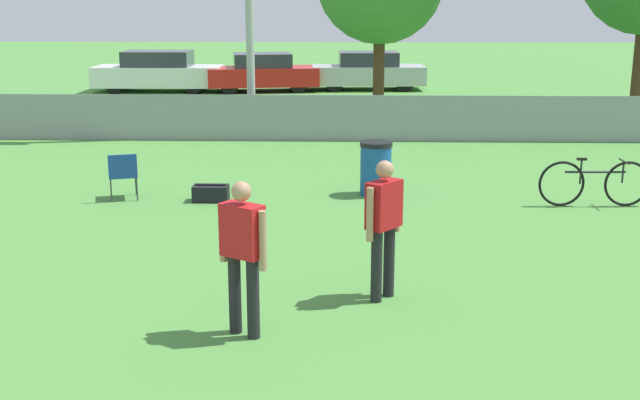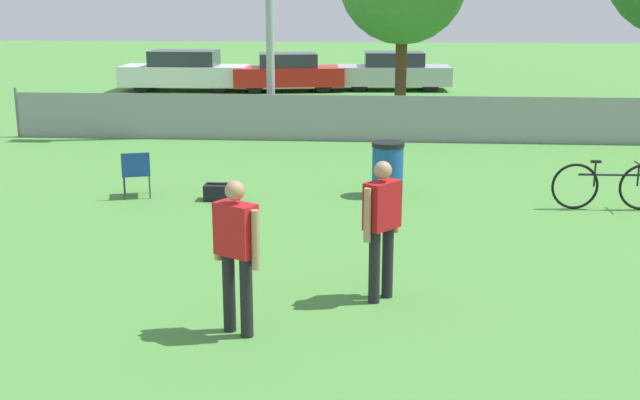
{
  "view_description": "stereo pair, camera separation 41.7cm",
  "coord_description": "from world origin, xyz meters",
  "px_view_note": "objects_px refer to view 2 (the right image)",
  "views": [
    {
      "loc": [
        -0.91,
        -1.03,
        3.4
      ],
      "look_at": [
        -1.17,
        8.14,
        1.05
      ],
      "focal_mm": 45.0,
      "sensor_mm": 36.0,
      "label": 1
    },
    {
      "loc": [
        -0.49,
        -1.01,
        3.4
      ],
      "look_at": [
        -1.17,
        8.14,
        1.05
      ],
      "focal_mm": 45.0,
      "sensor_mm": 36.0,
      "label": 2
    }
  ],
  "objects_px": {
    "parked_car_white": "(185,71)",
    "parked_car_silver": "(394,72)",
    "bicycle_sideline": "(609,186)",
    "trash_bin": "(388,169)",
    "gear_bag_sideline": "(222,192)",
    "player_defender_red": "(236,246)",
    "folding_chair_sideline": "(136,171)",
    "player_thrower_red": "(382,221)",
    "parked_car_red": "(288,73)"
  },
  "relations": [
    {
      "from": "parked_car_white",
      "to": "parked_car_silver",
      "type": "bearing_deg",
      "value": 6.05
    },
    {
      "from": "bicycle_sideline",
      "to": "parked_car_silver",
      "type": "relative_size",
      "value": 0.44
    },
    {
      "from": "trash_bin",
      "to": "gear_bag_sideline",
      "type": "bearing_deg",
      "value": -169.31
    },
    {
      "from": "player_defender_red",
      "to": "folding_chair_sideline",
      "type": "distance_m",
      "value": 6.23
    },
    {
      "from": "parked_car_white",
      "to": "trash_bin",
      "type": "bearing_deg",
      "value": -64.43
    },
    {
      "from": "player_thrower_red",
      "to": "gear_bag_sideline",
      "type": "bearing_deg",
      "value": 70.5
    },
    {
      "from": "player_defender_red",
      "to": "parked_car_red",
      "type": "distance_m",
      "value": 21.65
    },
    {
      "from": "trash_bin",
      "to": "player_defender_red",
      "type": "bearing_deg",
      "value": -104.62
    },
    {
      "from": "parked_car_white",
      "to": "parked_car_red",
      "type": "distance_m",
      "value": 3.77
    },
    {
      "from": "player_thrower_red",
      "to": "folding_chair_sideline",
      "type": "height_order",
      "value": "player_thrower_red"
    },
    {
      "from": "parked_car_white",
      "to": "player_thrower_red",
      "type": "bearing_deg",
      "value": -70.36
    },
    {
      "from": "trash_bin",
      "to": "parked_car_white",
      "type": "xyz_separation_m",
      "value": [
        -7.28,
        15.4,
        0.22
      ]
    },
    {
      "from": "parked_car_silver",
      "to": "gear_bag_sideline",
      "type": "bearing_deg",
      "value": -103.67
    },
    {
      "from": "folding_chair_sideline",
      "to": "player_thrower_red",
      "type": "bearing_deg",
      "value": 116.19
    },
    {
      "from": "bicycle_sideline",
      "to": "parked_car_white",
      "type": "relative_size",
      "value": 0.4
    },
    {
      "from": "gear_bag_sideline",
      "to": "bicycle_sideline",
      "type": "bearing_deg",
      "value": -1.42
    },
    {
      "from": "gear_bag_sideline",
      "to": "parked_car_red",
      "type": "bearing_deg",
      "value": 92.47
    },
    {
      "from": "bicycle_sideline",
      "to": "trash_bin",
      "type": "height_order",
      "value": "trash_bin"
    },
    {
      "from": "player_thrower_red",
      "to": "parked_car_white",
      "type": "bearing_deg",
      "value": 58.58
    },
    {
      "from": "player_defender_red",
      "to": "trash_bin",
      "type": "relative_size",
      "value": 1.72
    },
    {
      "from": "bicycle_sideline",
      "to": "parked_car_red",
      "type": "xyz_separation_m",
      "value": [
        -7.09,
        16.21,
        0.28
      ]
    },
    {
      "from": "gear_bag_sideline",
      "to": "parked_car_silver",
      "type": "xyz_separation_m",
      "value": [
        3.16,
        16.7,
        0.54
      ]
    },
    {
      "from": "folding_chair_sideline",
      "to": "parked_car_red",
      "type": "relative_size",
      "value": 0.19
    },
    {
      "from": "folding_chair_sideline",
      "to": "parked_car_red",
      "type": "height_order",
      "value": "parked_car_red"
    },
    {
      "from": "gear_bag_sideline",
      "to": "player_thrower_red",
      "type": "bearing_deg",
      "value": -58.69
    },
    {
      "from": "folding_chair_sideline",
      "to": "trash_bin",
      "type": "bearing_deg",
      "value": 169.42
    },
    {
      "from": "player_defender_red",
      "to": "parked_car_white",
      "type": "bearing_deg",
      "value": 137.1
    },
    {
      "from": "parked_car_white",
      "to": "parked_car_silver",
      "type": "height_order",
      "value": "parked_car_white"
    },
    {
      "from": "player_defender_red",
      "to": "parked_car_red",
      "type": "height_order",
      "value": "player_defender_red"
    },
    {
      "from": "bicycle_sideline",
      "to": "gear_bag_sideline",
      "type": "relative_size",
      "value": 3.08
    },
    {
      "from": "player_defender_red",
      "to": "bicycle_sideline",
      "type": "xyz_separation_m",
      "value": [
        5.16,
        5.35,
        -0.55
      ]
    },
    {
      "from": "folding_chair_sideline",
      "to": "bicycle_sideline",
      "type": "height_order",
      "value": "bicycle_sideline"
    },
    {
      "from": "parked_car_white",
      "to": "parked_car_silver",
      "type": "distance_m",
      "value": 7.66
    },
    {
      "from": "player_thrower_red",
      "to": "player_defender_red",
      "type": "distance_m",
      "value": 1.81
    },
    {
      "from": "parked_car_white",
      "to": "parked_car_red",
      "type": "bearing_deg",
      "value": 2.15
    },
    {
      "from": "player_thrower_red",
      "to": "trash_bin",
      "type": "height_order",
      "value": "player_thrower_red"
    },
    {
      "from": "folding_chair_sideline",
      "to": "parked_car_white",
      "type": "height_order",
      "value": "parked_car_white"
    },
    {
      "from": "player_defender_red",
      "to": "trash_bin",
      "type": "height_order",
      "value": "player_defender_red"
    },
    {
      "from": "bicycle_sideline",
      "to": "parked_car_silver",
      "type": "height_order",
      "value": "parked_car_silver"
    },
    {
      "from": "player_defender_red",
      "to": "folding_chair_sideline",
      "type": "relative_size",
      "value": 2.01
    },
    {
      "from": "folding_chair_sideline",
      "to": "parked_car_silver",
      "type": "distance_m",
      "value": 17.28
    },
    {
      "from": "player_thrower_red",
      "to": "trash_bin",
      "type": "distance_m",
      "value": 5.0
    },
    {
      "from": "player_thrower_red",
      "to": "parked_car_white",
      "type": "relative_size",
      "value": 0.35
    },
    {
      "from": "folding_chair_sideline",
      "to": "gear_bag_sideline",
      "type": "height_order",
      "value": "folding_chair_sideline"
    },
    {
      "from": "bicycle_sideline",
      "to": "folding_chair_sideline",
      "type": "bearing_deg",
      "value": 177.08
    },
    {
      "from": "player_defender_red",
      "to": "trash_bin",
      "type": "xyz_separation_m",
      "value": [
        1.58,
        6.04,
        -0.47
      ]
    },
    {
      "from": "player_thrower_red",
      "to": "parked_car_red",
      "type": "bearing_deg",
      "value": 48.6
    },
    {
      "from": "gear_bag_sideline",
      "to": "parked_car_silver",
      "type": "height_order",
      "value": "parked_car_silver"
    },
    {
      "from": "player_defender_red",
      "to": "trash_bin",
      "type": "distance_m",
      "value": 6.26
    },
    {
      "from": "player_thrower_red",
      "to": "parked_car_white",
      "type": "xyz_separation_m",
      "value": [
        -7.17,
        20.37,
        -0.25
      ]
    }
  ]
}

